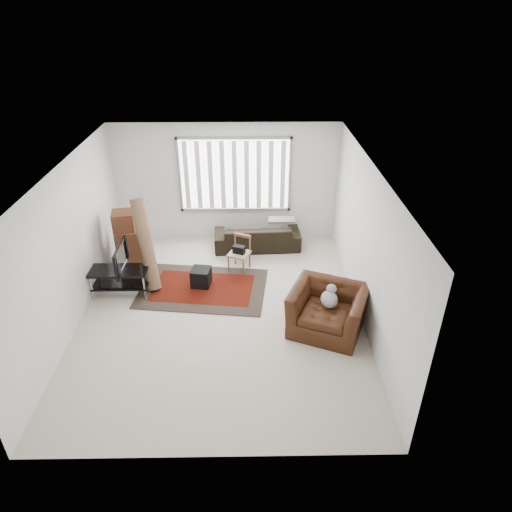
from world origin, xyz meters
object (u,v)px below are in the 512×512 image
at_px(sofa, 257,233).
at_px(armchair, 328,307).
at_px(side_chair, 239,251).
at_px(moving_boxes, 128,243).
at_px(tv_stand, 120,276).

relative_size(sofa, armchair, 1.24).
xyz_separation_m(sofa, armchair, (1.14, -2.96, 0.09)).
bearing_deg(side_chair, sofa, 90.89).
bearing_deg(moving_boxes, tv_stand, -87.24).
height_order(side_chair, armchair, armchair).
xyz_separation_m(tv_stand, moving_boxes, (-0.05, 0.97, 0.20)).
height_order(moving_boxes, armchair, moving_boxes).
bearing_deg(armchair, tv_stand, -173.77).
relative_size(sofa, side_chair, 2.59).
height_order(sofa, side_chair, side_chair).
bearing_deg(armchair, sofa, 133.96).
height_order(tv_stand, armchair, armchair).
xyz_separation_m(moving_boxes, armchair, (3.83, -2.11, -0.14)).
bearing_deg(moving_boxes, side_chair, -2.12).
xyz_separation_m(tv_stand, side_chair, (2.26, 0.89, 0.02)).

